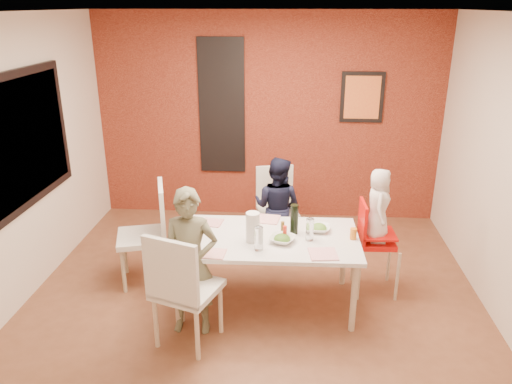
# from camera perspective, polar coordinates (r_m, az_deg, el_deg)

# --- Properties ---
(ground) EXTENTS (4.50, 4.50, 0.00)m
(ground) POSITION_cam_1_polar(r_m,az_deg,el_deg) (5.05, -0.28, -12.44)
(ground) COLOR brown
(ground) RESTS_ON ground
(ceiling) EXTENTS (4.50, 4.50, 0.02)m
(ceiling) POSITION_cam_1_polar(r_m,az_deg,el_deg) (4.23, -0.34, 19.88)
(ceiling) COLOR silver
(ceiling) RESTS_ON wall_back
(wall_back) EXTENTS (4.50, 0.02, 2.70)m
(wall_back) POSITION_cam_1_polar(r_m,az_deg,el_deg) (6.62, 1.35, 8.42)
(wall_back) COLOR beige
(wall_back) RESTS_ON ground
(wall_front) EXTENTS (4.50, 0.02, 2.70)m
(wall_front) POSITION_cam_1_polar(r_m,az_deg,el_deg) (2.44, -4.88, -14.71)
(wall_front) COLOR beige
(wall_front) RESTS_ON ground
(wall_left) EXTENTS (0.02, 4.50, 2.70)m
(wall_left) POSITION_cam_1_polar(r_m,az_deg,el_deg) (5.15, -26.14, 2.64)
(wall_left) COLOR beige
(wall_left) RESTS_ON ground
(brick_accent_wall) EXTENTS (4.50, 0.02, 2.70)m
(brick_accent_wall) POSITION_cam_1_polar(r_m,az_deg,el_deg) (6.60, 1.34, 8.38)
(brick_accent_wall) COLOR maroon
(brick_accent_wall) RESTS_ON ground
(picture_window_frame) EXTENTS (0.05, 1.70, 1.30)m
(picture_window_frame) POSITION_cam_1_polar(r_m,az_deg,el_deg) (5.25, -25.14, 5.40)
(picture_window_frame) COLOR black
(picture_window_frame) RESTS_ON wall_left
(picture_window_pane) EXTENTS (0.02, 1.55, 1.15)m
(picture_window_pane) POSITION_cam_1_polar(r_m,az_deg,el_deg) (5.24, -25.00, 5.40)
(picture_window_pane) COLOR black
(picture_window_pane) RESTS_ON wall_left
(glassblock_strip) EXTENTS (0.55, 0.03, 1.70)m
(glassblock_strip) POSITION_cam_1_polar(r_m,az_deg,el_deg) (6.62, -3.93, 9.69)
(glassblock_strip) COLOR silver
(glassblock_strip) RESTS_ON wall_back
(glassblock_surround) EXTENTS (0.60, 0.03, 1.76)m
(glassblock_surround) POSITION_cam_1_polar(r_m,az_deg,el_deg) (6.61, -3.93, 9.68)
(glassblock_surround) COLOR black
(glassblock_surround) RESTS_ON wall_back
(art_print_frame) EXTENTS (0.54, 0.03, 0.64)m
(art_print_frame) POSITION_cam_1_polar(r_m,az_deg,el_deg) (6.57, 12.04, 10.54)
(art_print_frame) COLOR black
(art_print_frame) RESTS_ON wall_back
(art_print_canvas) EXTENTS (0.44, 0.01, 0.54)m
(art_print_canvas) POSITION_cam_1_polar(r_m,az_deg,el_deg) (6.56, 12.05, 10.52)
(art_print_canvas) COLOR orange
(art_print_canvas) RESTS_ON wall_back
(dining_table) EXTENTS (1.75, 1.00, 0.72)m
(dining_table) POSITION_cam_1_polar(r_m,az_deg,el_deg) (4.72, 1.22, -5.83)
(dining_table) COLOR silver
(dining_table) RESTS_ON ground
(chair_near) EXTENTS (0.63, 0.63, 1.06)m
(chair_near) POSITION_cam_1_polar(r_m,az_deg,el_deg) (4.21, -8.59, -10.51)
(chair_near) COLOR silver
(chair_near) RESTS_ON ground
(chair_far) EXTENTS (0.54, 0.54, 0.97)m
(chair_far) POSITION_cam_1_polar(r_m,az_deg,el_deg) (5.95, 2.32, -1.23)
(chair_far) COLOR beige
(chair_far) RESTS_ON ground
(chair_left) EXTENTS (0.61, 0.61, 1.06)m
(chair_left) POSITION_cam_1_polar(r_m,az_deg,el_deg) (5.26, -11.95, -4.09)
(chair_left) COLOR silver
(chair_left) RESTS_ON ground
(high_chair) EXTENTS (0.43, 0.43, 0.96)m
(high_chair) POSITION_cam_1_polar(r_m,az_deg,el_deg) (5.10, 13.18, -5.22)
(high_chair) COLOR red
(high_chair) RESTS_ON ground
(child_near) EXTENTS (0.50, 0.34, 1.34)m
(child_near) POSITION_cam_1_polar(r_m,az_deg,el_deg) (4.38, -7.52, -8.00)
(child_near) COLOR brown
(child_near) RESTS_ON ground
(child_far) EXTENTS (0.69, 0.62, 1.18)m
(child_far) POSITION_cam_1_polar(r_m,az_deg,el_deg) (5.70, 2.44, -1.70)
(child_far) COLOR black
(child_far) RESTS_ON ground
(toddler) EXTENTS (0.26, 0.38, 0.74)m
(toddler) POSITION_cam_1_polar(r_m,az_deg,el_deg) (4.96, 13.80, -1.49)
(toddler) COLOR silver
(toddler) RESTS_ON high_chair
(plate_near_left) EXTENTS (0.21, 0.21, 0.01)m
(plate_near_left) POSITION_cam_1_polar(r_m,az_deg,el_deg) (4.39, -4.82, -7.03)
(plate_near_left) COLOR white
(plate_near_left) RESTS_ON dining_table
(plate_far_mid) EXTENTS (0.26, 0.26, 0.01)m
(plate_far_mid) POSITION_cam_1_polar(r_m,az_deg,el_deg) (5.04, 1.35, -3.12)
(plate_far_mid) COLOR white
(plate_far_mid) RESTS_ON dining_table
(plate_near_right) EXTENTS (0.27, 0.27, 0.01)m
(plate_near_right) POSITION_cam_1_polar(r_m,az_deg,el_deg) (4.41, 7.69, -7.04)
(plate_near_right) COLOR white
(plate_near_right) RESTS_ON dining_table
(plate_far_left) EXTENTS (0.23, 0.23, 0.01)m
(plate_far_left) POSITION_cam_1_polar(r_m,az_deg,el_deg) (4.99, -5.07, -3.50)
(plate_far_left) COLOR white
(plate_far_left) RESTS_ON dining_table
(salad_bowl_a) EXTENTS (0.29, 0.29, 0.06)m
(salad_bowl_a) POSITION_cam_1_polar(r_m,az_deg,el_deg) (4.58, 3.00, -5.41)
(salad_bowl_a) COLOR white
(salad_bowl_a) RESTS_ON dining_table
(salad_bowl_b) EXTENTS (0.23, 0.23, 0.05)m
(salad_bowl_b) POSITION_cam_1_polar(r_m,az_deg,el_deg) (4.83, 7.20, -4.15)
(salad_bowl_b) COLOR white
(salad_bowl_b) RESTS_ON dining_table
(wine_bottle) EXTENTS (0.08, 0.08, 0.29)m
(wine_bottle) POSITION_cam_1_polar(r_m,az_deg,el_deg) (4.71, 4.39, -3.12)
(wine_bottle) COLOR black
(wine_bottle) RESTS_ON dining_table
(wine_glass_a) EXTENTS (0.08, 0.08, 0.22)m
(wine_glass_a) POSITION_cam_1_polar(r_m,az_deg,el_deg) (4.40, 0.32, -5.35)
(wine_glass_a) COLOR white
(wine_glass_a) RESTS_ON dining_table
(wine_glass_b) EXTENTS (0.07, 0.07, 0.21)m
(wine_glass_b) POSITION_cam_1_polar(r_m,az_deg,el_deg) (4.61, 6.16, -4.28)
(wine_glass_b) COLOR white
(wine_glass_b) RESTS_ON dining_table
(paper_towel_roll) EXTENTS (0.13, 0.13, 0.28)m
(paper_towel_roll) POSITION_cam_1_polar(r_m,az_deg,el_deg) (4.54, -0.38, -4.05)
(paper_towel_roll) COLOR silver
(paper_towel_roll) RESTS_ON dining_table
(condiment_red) EXTENTS (0.04, 0.04, 0.14)m
(condiment_red) POSITION_cam_1_polar(r_m,az_deg,el_deg) (4.60, 3.31, -4.72)
(condiment_red) COLOR red
(condiment_red) RESTS_ON dining_table
(condiment_green) EXTENTS (0.03, 0.03, 0.13)m
(condiment_green) POSITION_cam_1_polar(r_m,az_deg,el_deg) (4.63, 3.30, -4.65)
(condiment_green) COLOR #306C24
(condiment_green) RESTS_ON dining_table
(condiment_brown) EXTENTS (0.03, 0.03, 0.14)m
(condiment_brown) POSITION_cam_1_polar(r_m,az_deg,el_deg) (4.70, 3.06, -4.17)
(condiment_brown) COLOR brown
(condiment_brown) RESTS_ON dining_table
(sippy_cup) EXTENTS (0.06, 0.06, 0.11)m
(sippy_cup) POSITION_cam_1_polar(r_m,az_deg,el_deg) (4.71, 11.06, -4.70)
(sippy_cup) COLOR orange
(sippy_cup) RESTS_ON dining_table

